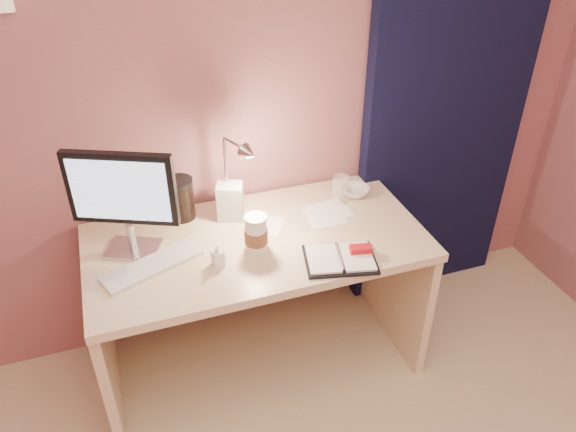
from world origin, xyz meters
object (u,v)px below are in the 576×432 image
object	(u,v)px
monitor	(124,194)
desk_lamp	(222,176)
keyboard	(153,266)
planner	(342,258)
desk	(254,270)
lotion_bottle	(218,255)
dark_jar	(180,201)
clear_cup	(340,189)
bowl	(356,191)
coffee_cup	(256,234)
product_box	(230,201)

from	to	relation	value
monitor	desk_lamp	world-z (taller)	monitor
keyboard	planner	size ratio (longest dim) A/B	1.25
desk	lotion_bottle	xyz separation A→B (m)	(-0.19, -0.19, 0.27)
monitor	dark_jar	xyz separation A→B (m)	(0.23, 0.18, -0.18)
planner	dark_jar	world-z (taller)	dark_jar
monitor	clear_cup	size ratio (longest dim) A/B	3.52
bowl	desk_lamp	xyz separation A→B (m)	(-0.64, -0.05, 0.23)
planner	monitor	bearing A→B (deg)	169.64
monitor	desk_lamp	bearing A→B (deg)	31.24
monitor	coffee_cup	xyz separation A→B (m)	(0.47, -0.14, -0.19)
product_box	coffee_cup	bearing A→B (deg)	-61.07
keyboard	desk_lamp	size ratio (longest dim) A/B	1.01
product_box	desk_lamp	world-z (taller)	desk_lamp
bowl	lotion_bottle	size ratio (longest dim) A/B	1.32
clear_cup	product_box	world-z (taller)	product_box
keyboard	bowl	size ratio (longest dim) A/B	3.11
bowl	desk_lamp	distance (m)	0.68
bowl	coffee_cup	bearing A→B (deg)	-156.06
lotion_bottle	coffee_cup	bearing A→B (deg)	17.91
coffee_cup	lotion_bottle	distance (m)	0.18
lotion_bottle	monitor	bearing A→B (deg)	146.45
desk_lamp	product_box	bearing A→B (deg)	31.96
product_box	desk_lamp	distance (m)	0.18
product_box	dark_jar	bearing A→B (deg)	179.31
clear_cup	planner	bearing A→B (deg)	-112.17
desk	monitor	size ratio (longest dim) A/B	3.14
coffee_cup	clear_cup	xyz separation A→B (m)	(0.46, 0.22, -0.01)
coffee_cup	lotion_bottle	bearing A→B (deg)	-162.09
lotion_bottle	dark_jar	xyz separation A→B (m)	(-0.07, 0.38, 0.04)
lotion_bottle	desk_lamp	bearing A→B (deg)	70.51
keyboard	coffee_cup	size ratio (longest dim) A/B	2.60
desk	dark_jar	xyz separation A→B (m)	(-0.26, 0.19, 0.31)
coffee_cup	dark_jar	bearing A→B (deg)	126.93
desk	planner	size ratio (longest dim) A/B	4.42
desk_lamp	coffee_cup	bearing A→B (deg)	-89.81
keyboard	planner	xyz separation A→B (m)	(0.71, -0.20, 0.00)
planner	bowl	world-z (taller)	planner
keyboard	product_box	distance (m)	0.45
clear_cup	desk_lamp	xyz separation A→B (m)	(-0.54, -0.03, 0.18)
coffee_cup	product_box	world-z (taller)	product_box
monitor	keyboard	world-z (taller)	monitor
keyboard	bowl	bearing A→B (deg)	-7.79
desk	coffee_cup	size ratio (longest dim) A/B	9.17
keyboard	product_box	size ratio (longest dim) A/B	2.41
planner	lotion_bottle	distance (m)	0.49
clear_cup	lotion_bottle	world-z (taller)	clear_cup
desk	desk_lamp	distance (m)	0.49
desk	monitor	world-z (taller)	monitor
monitor	dark_jar	bearing A→B (deg)	62.75
coffee_cup	dark_jar	xyz separation A→B (m)	(-0.24, 0.33, 0.01)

